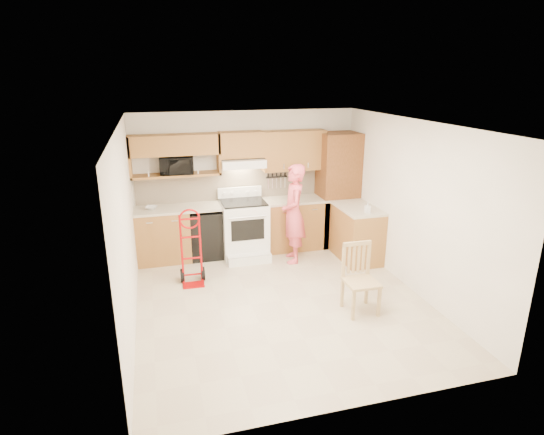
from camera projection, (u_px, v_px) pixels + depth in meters
name	position (u px, v px, depth m)	size (l,w,h in m)	color
floor	(281.00, 301.00, 6.39)	(4.00, 4.50, 0.02)	#BDAF90
ceiling	(282.00, 123.00, 5.62)	(4.00, 4.50, 0.02)	white
wall_back	(247.00, 181.00, 8.08)	(4.00, 0.02, 2.50)	white
wall_front	(354.00, 294.00, 3.93)	(4.00, 0.02, 2.50)	white
wall_left	(126.00, 231.00, 5.51)	(0.02, 4.50, 2.50)	white
wall_right	(414.00, 207.00, 6.51)	(0.02, 4.50, 2.50)	white
backsplash	(247.00, 184.00, 8.07)	(3.92, 0.03, 0.55)	beige
lower_cab_left	(163.00, 236.00, 7.66)	(0.90, 0.60, 0.90)	brown
dishwasher	(207.00, 233.00, 7.85)	(0.60, 0.60, 0.85)	black
lower_cab_right	(295.00, 224.00, 8.25)	(1.14, 0.60, 0.90)	brown
countertop_left	(179.00, 208.00, 7.59)	(1.50, 0.63, 0.04)	#BAAF9A
countertop_right	(295.00, 200.00, 8.11)	(1.14, 0.63, 0.04)	#BAAF9A
cab_return_right	(357.00, 234.00, 7.73)	(0.60, 1.00, 0.90)	brown
countertop_return	(358.00, 208.00, 7.59)	(0.63, 1.00, 0.04)	#BAAF9A
pantry_tall	(337.00, 190.00, 8.27)	(0.70, 0.60, 2.10)	brown
upper_cab_left	(174.00, 145.00, 7.38)	(1.50, 0.33, 0.34)	brown
upper_shelf_mw	(176.00, 175.00, 7.54)	(1.50, 0.33, 0.04)	brown
upper_cab_center	(241.00, 144.00, 7.68)	(0.76, 0.33, 0.44)	brown
upper_cab_right	(294.00, 150.00, 7.96)	(1.14, 0.33, 0.70)	brown
range_hood	(242.00, 163.00, 7.71)	(0.76, 0.46, 0.14)	white
knife_strip	(277.00, 180.00, 8.17)	(0.40, 0.05, 0.29)	black
microwave	(177.00, 165.00, 7.49)	(0.55, 0.37, 0.30)	black
range	(244.00, 224.00, 7.81)	(0.79, 1.04, 1.17)	white
person	(294.00, 214.00, 7.52)	(0.62, 0.41, 1.70)	#E14E5D
hand_truck	(191.00, 251.00, 6.76)	(0.43, 0.39, 1.09)	#AA0709
dining_chair	(361.00, 280.00, 5.96)	(0.43, 0.47, 0.95)	tan
soap_bottle	(368.00, 208.00, 7.25)	(0.08, 0.08, 0.18)	white
bowl	(151.00, 208.00, 7.46)	(0.20, 0.20, 0.05)	white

